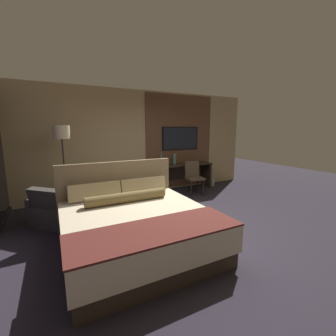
{
  "coord_description": "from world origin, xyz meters",
  "views": [
    {
      "loc": [
        -2.05,
        -3.27,
        1.77
      ],
      "look_at": [
        0.17,
        1.02,
        0.93
      ],
      "focal_mm": 24.0,
      "sensor_mm": 36.0,
      "label": 1
    }
  ],
  "objects_px": {
    "floor_lamp": "(62,139)",
    "waste_bin": "(211,181)",
    "armchair_by_window": "(62,210)",
    "vase_tall": "(161,158)",
    "bed": "(136,225)",
    "desk": "(184,172)",
    "desk_chair": "(193,175)",
    "vase_short": "(174,159)",
    "tv": "(180,138)"
  },
  "relations": [
    {
      "from": "floor_lamp",
      "to": "waste_bin",
      "type": "bearing_deg",
      "value": 3.51
    },
    {
      "from": "floor_lamp",
      "to": "armchair_by_window",
      "type": "bearing_deg",
      "value": -100.2
    },
    {
      "from": "vase_tall",
      "to": "bed",
      "type": "bearing_deg",
      "value": -122.76
    },
    {
      "from": "floor_lamp",
      "to": "waste_bin",
      "type": "xyz_separation_m",
      "value": [
        4.21,
        0.26,
        -1.42
      ]
    },
    {
      "from": "floor_lamp",
      "to": "desk",
      "type": "bearing_deg",
      "value": 5.5
    },
    {
      "from": "bed",
      "to": "waste_bin",
      "type": "distance_m",
      "value": 4.2
    },
    {
      "from": "desk_chair",
      "to": "vase_tall",
      "type": "bearing_deg",
      "value": 143.46
    },
    {
      "from": "vase_tall",
      "to": "vase_short",
      "type": "bearing_deg",
      "value": -5.89
    },
    {
      "from": "bed",
      "to": "desk_chair",
      "type": "xyz_separation_m",
      "value": [
        2.35,
        1.97,
        0.2
      ]
    },
    {
      "from": "tv",
      "to": "floor_lamp",
      "type": "distance_m",
      "value": 3.25
    },
    {
      "from": "bed",
      "to": "desk",
      "type": "xyz_separation_m",
      "value": [
        2.38,
        2.54,
        0.18
      ]
    },
    {
      "from": "desk",
      "to": "floor_lamp",
      "type": "relative_size",
      "value": 0.91
    },
    {
      "from": "tv",
      "to": "bed",
      "type": "bearing_deg",
      "value": -130.97
    },
    {
      "from": "bed",
      "to": "desk",
      "type": "distance_m",
      "value": 3.48
    },
    {
      "from": "desk",
      "to": "armchair_by_window",
      "type": "relative_size",
      "value": 1.37
    },
    {
      "from": "floor_lamp",
      "to": "vase_tall",
      "type": "height_order",
      "value": "floor_lamp"
    },
    {
      "from": "desk_chair",
      "to": "tv",
      "type": "bearing_deg",
      "value": 95.88
    },
    {
      "from": "floor_lamp",
      "to": "tv",
      "type": "bearing_deg",
      "value": 9.08
    },
    {
      "from": "desk_chair",
      "to": "waste_bin",
      "type": "xyz_separation_m",
      "value": [
        1.03,
        0.52,
        -0.4
      ]
    },
    {
      "from": "desk",
      "to": "vase_tall",
      "type": "relative_size",
      "value": 4.28
    },
    {
      "from": "desk",
      "to": "waste_bin",
      "type": "height_order",
      "value": "desk"
    },
    {
      "from": "desk_chair",
      "to": "vase_short",
      "type": "distance_m",
      "value": 0.76
    },
    {
      "from": "desk",
      "to": "waste_bin",
      "type": "distance_m",
      "value": 1.07
    },
    {
      "from": "tv",
      "to": "armchair_by_window",
      "type": "height_order",
      "value": "tv"
    },
    {
      "from": "vase_short",
      "to": "waste_bin",
      "type": "height_order",
      "value": "vase_short"
    },
    {
      "from": "tv",
      "to": "vase_tall",
      "type": "bearing_deg",
      "value": -170.45
    },
    {
      "from": "tv",
      "to": "vase_short",
      "type": "bearing_deg",
      "value": -151.11
    },
    {
      "from": "tv",
      "to": "vase_tall",
      "type": "relative_size",
      "value": 3.05
    },
    {
      "from": "tv",
      "to": "floor_lamp",
      "type": "bearing_deg",
      "value": -170.92
    },
    {
      "from": "bed",
      "to": "vase_short",
      "type": "height_order",
      "value": "bed"
    },
    {
      "from": "armchair_by_window",
      "to": "bed",
      "type": "bearing_deg",
      "value": 167.09
    },
    {
      "from": "vase_short",
      "to": "desk_chair",
      "type": "bearing_deg",
      "value": -67.43
    },
    {
      "from": "floor_lamp",
      "to": "waste_bin",
      "type": "height_order",
      "value": "floor_lamp"
    },
    {
      "from": "tv",
      "to": "armchair_by_window",
      "type": "bearing_deg",
      "value": -159.74
    },
    {
      "from": "desk",
      "to": "floor_lamp",
      "type": "distance_m",
      "value": 3.39
    },
    {
      "from": "armchair_by_window",
      "to": "desk_chair",
      "type": "bearing_deg",
      "value": -127.45
    },
    {
      "from": "bed",
      "to": "vase_tall",
      "type": "bearing_deg",
      "value": 57.24
    },
    {
      "from": "tv",
      "to": "vase_short",
      "type": "height_order",
      "value": "tv"
    },
    {
      "from": "desk",
      "to": "armchair_by_window",
      "type": "xyz_separation_m",
      "value": [
        -3.34,
        -1.03,
        -0.26
      ]
    },
    {
      "from": "bed",
      "to": "desk_chair",
      "type": "bearing_deg",
      "value": 39.99
    },
    {
      "from": "bed",
      "to": "vase_tall",
      "type": "distance_m",
      "value": 3.18
    },
    {
      "from": "bed",
      "to": "waste_bin",
      "type": "height_order",
      "value": "bed"
    },
    {
      "from": "armchair_by_window",
      "to": "floor_lamp",
      "type": "distance_m",
      "value": 1.5
    },
    {
      "from": "waste_bin",
      "to": "desk",
      "type": "bearing_deg",
      "value": 177.1
    },
    {
      "from": "desk_chair",
      "to": "vase_short",
      "type": "height_order",
      "value": "vase_short"
    },
    {
      "from": "armchair_by_window",
      "to": "vase_short",
      "type": "height_order",
      "value": "vase_short"
    },
    {
      "from": "desk_chair",
      "to": "armchair_by_window",
      "type": "xyz_separation_m",
      "value": [
        -3.31,
        -0.46,
        -0.29
      ]
    },
    {
      "from": "bed",
      "to": "vase_short",
      "type": "distance_m",
      "value": 3.37
    },
    {
      "from": "waste_bin",
      "to": "floor_lamp",
      "type": "bearing_deg",
      "value": -176.49
    },
    {
      "from": "waste_bin",
      "to": "armchair_by_window",
      "type": "bearing_deg",
      "value": -167.29
    }
  ]
}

